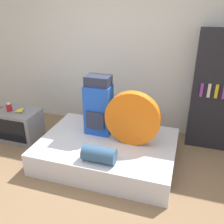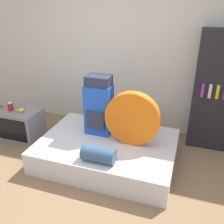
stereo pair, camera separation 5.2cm
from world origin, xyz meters
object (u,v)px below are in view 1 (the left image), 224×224
Objects in this scene: tent_bag at (133,119)px; canister at (9,107)px; bookshelf at (219,92)px; sleeping_roll at (99,154)px; television at (20,125)px; backpack at (98,106)px.

tent_bag is 5.50× the size of canister.
canister is at bearing -165.11° from bookshelf.
television is (-1.60, 0.62, -0.17)m from sleeping_roll.
television is at bearing 12.61° from canister.
canister is (-1.47, -0.09, -0.18)m from backpack.
sleeping_roll is (-0.28, -0.53, -0.27)m from tent_bag.
backpack is at bearing -155.55° from bookshelf.
tent_bag is at bearing -15.33° from backpack.
tent_bag is at bearing -1.65° from canister.
sleeping_roll is 0.65× the size of television.
tent_bag is 0.42× the size of bookshelf.
backpack is 1.16× the size of tent_bag.
bookshelf reaches higher than television.
backpack is 1.77m from bookshelf.
bookshelf is (2.95, 0.79, 0.63)m from television.
bookshelf is at bearing 24.45° from backpack.
bookshelf reaches higher than backpack.
tent_bag is 1.93m from television.
sleeping_roll is at bearing -18.90° from canister.
backpack reaches higher than television.
tent_bag reaches higher than television.
backpack is 1.35× the size of television.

